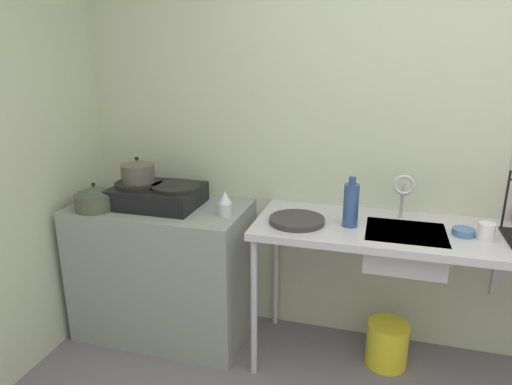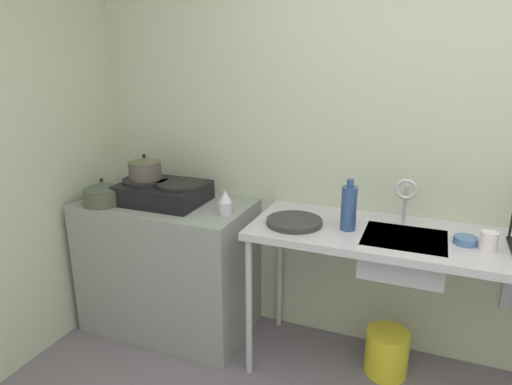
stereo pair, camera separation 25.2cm
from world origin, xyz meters
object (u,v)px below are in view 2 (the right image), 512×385
percolator (225,203)px  pot_beside_stove (103,193)px  frying_pan (294,222)px  small_bowl_on_drainboard (465,240)px  bottle_by_sink (349,208)px  bucket_on_floor (387,352)px  stove (163,192)px  faucet (406,194)px  pot_on_left_burner (145,168)px  sink_basin (403,254)px  cup_by_rack (489,241)px

percolator → pot_beside_stove: bearing=-171.5°
frying_pan → small_bowl_on_drainboard: bearing=3.7°
pot_beside_stove → bottle_by_sink: bearing=5.3°
percolator → frying_pan: percolator is taller
frying_pan → percolator: bearing=178.3°
pot_beside_stove → bucket_on_floor: (1.71, 0.20, -0.80)m
stove → faucet: 1.42m
faucet → bottle_by_sink: 0.32m
pot_on_left_burner → sink_basin: bearing=-1.4°
faucet → bottle_by_sink: (-0.26, -0.17, -0.06)m
percolator → cup_by_rack: 1.35m
pot_beside_stove → bucket_on_floor: 1.90m
bottle_by_sink → faucet: bearing=32.6°
pot_on_left_burner → sink_basin: 1.58m
stove → small_bowl_on_drainboard: stove is taller
pot_on_left_burner → faucet: bearing=4.9°
pot_beside_stove → frying_pan: (1.18, 0.10, -0.06)m
sink_basin → bucket_on_floor: 0.64m
pot_beside_stove → cup_by_rack: size_ratio=2.67×
stove → pot_on_left_burner: pot_on_left_burner is taller
pot_beside_stove → small_bowl_on_drainboard: pot_beside_stove is taller
stove → sink_basin: stove is taller
sink_basin → bottle_by_sink: bottle_by_sink is taller
frying_pan → cup_by_rack: cup_by_rack is taller
sink_basin → percolator: bearing=-178.9°
pot_beside_stove → percolator: size_ratio=1.67×
stove → faucet: size_ratio=2.03×
pot_on_left_burner → small_bowl_on_drainboard: 1.84m
cup_by_rack → bottle_by_sink: 0.66m
small_bowl_on_drainboard → sink_basin: bearing=-175.3°
pot_on_left_burner → faucet: size_ratio=0.78×
stove → bottle_by_sink: (1.15, -0.04, 0.05)m
stove → cup_by_rack: 1.80m
cup_by_rack → bottle_by_sink: size_ratio=0.33×
pot_on_left_burner → cup_by_rack: (1.92, -0.05, -0.16)m
pot_beside_stove → small_bowl_on_drainboard: size_ratio=2.14×
percolator → faucet: 0.98m
stove → small_bowl_on_drainboard: size_ratio=4.80×
sink_basin → faucet: faucet is taller
pot_beside_stove → frying_pan: size_ratio=0.79×
frying_pan → cup_by_rack: 0.94m
small_bowl_on_drainboard → cup_by_rack: bearing=-19.6°
cup_by_rack → bottle_by_sink: bottle_by_sink is taller
sink_basin → bottle_by_sink: 0.35m
faucet → cup_by_rack: (0.39, -0.18, -0.13)m
bucket_on_floor → cup_by_rack: bearing=-10.6°
pot_on_left_burner → faucet: 1.54m
frying_pan → bucket_on_floor: frying_pan is taller
stove → bottle_by_sink: 1.15m
stove → cup_by_rack: bearing=-1.6°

